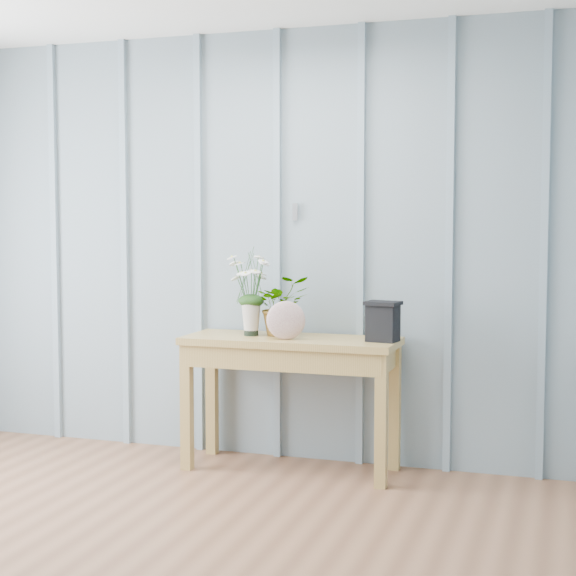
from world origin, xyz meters
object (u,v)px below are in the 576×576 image
(carved_box, at_px, (383,321))
(felt_disc_vessel, at_px, (286,320))
(sideboard, at_px, (291,358))
(daisy_vase, at_px, (251,279))

(carved_box, bearing_deg, felt_disc_vessel, -169.53)
(felt_disc_vessel, xyz_separation_m, carved_box, (0.52, 0.10, 0.00))
(felt_disc_vessel, distance_m, carved_box, 0.53)
(sideboard, relative_size, daisy_vase, 2.34)
(sideboard, bearing_deg, carved_box, -0.66)
(daisy_vase, height_order, felt_disc_vessel, daisy_vase)
(sideboard, height_order, carved_box, carved_box)
(felt_disc_vessel, bearing_deg, carved_box, -5.61)
(sideboard, relative_size, carved_box, 5.52)
(sideboard, xyz_separation_m, felt_disc_vessel, (0.01, -0.10, 0.22))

